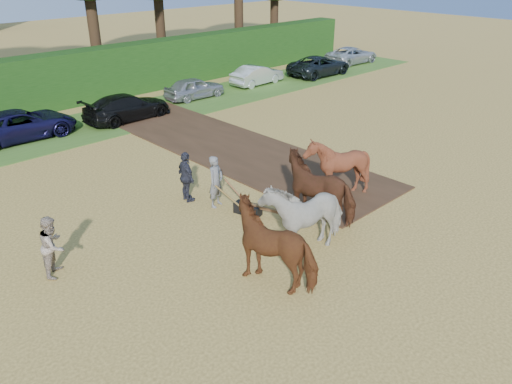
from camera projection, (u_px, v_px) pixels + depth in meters
name	position (u px, v px, depth m)	size (l,w,h in m)	color
ground	(321.00, 206.00, 17.57)	(120.00, 120.00, 0.00)	gold
earth_strip	(225.00, 145.00, 23.06)	(4.50, 17.00, 0.05)	#472D1C
grass_verge	(119.00, 119.00, 26.69)	(50.00, 5.00, 0.03)	#38601E
hedgerow	(76.00, 78.00, 28.98)	(46.00, 1.60, 3.00)	#14380F
spectator_near	(53.00, 246.00, 13.56)	(0.86, 0.67, 1.76)	beige
spectator_far	(186.00, 177.00, 17.58)	(1.09, 0.45, 1.85)	#23242F
plough_team	(310.00, 199.00, 15.64)	(7.44, 6.24, 2.23)	brown
parked_cars	(178.00, 93.00, 28.93)	(40.88, 3.49, 1.40)	#A5A7AB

